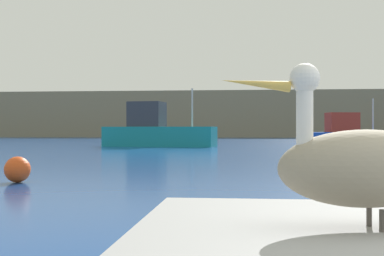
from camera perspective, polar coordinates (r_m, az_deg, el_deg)
hillside_backdrop at (r=85.74m, az=7.21°, el=1.37°), size 140.00×17.54×6.94m
pelican at (r=2.97m, az=18.06°, el=-3.85°), size 1.30×0.63×0.89m
fishing_boat_teal at (r=37.41m, az=-3.84°, el=-0.33°), size 8.09×3.36×4.07m
fishing_boat_blue at (r=43.59m, az=16.27°, el=-0.63°), size 7.63×3.68×3.69m
mooring_buoy at (r=12.79m, az=-18.35°, el=-4.28°), size 0.60×0.60×0.60m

